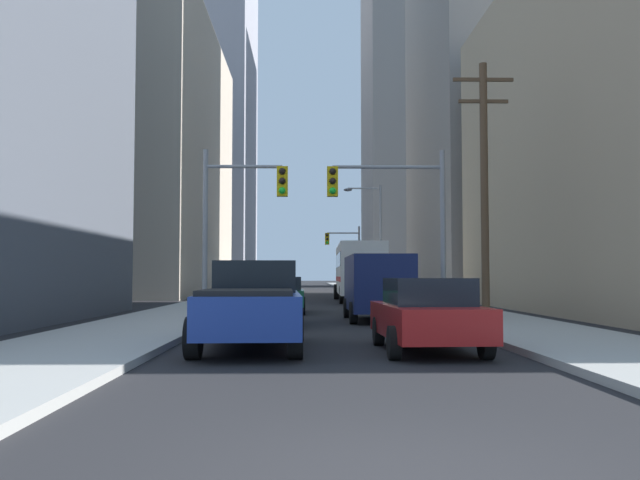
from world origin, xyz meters
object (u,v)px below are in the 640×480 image
traffic_signal_near_left (241,206)px  traffic_signal_near_right (392,205)px  city_bus (359,270)px  sedan_grey (268,301)px  cargo_van_navy (377,284)px  sedan_red (427,314)px  pickup_truck_blue (252,305)px  traffic_signal_far_right (344,248)px  sedan_green (282,295)px

traffic_signal_near_left → traffic_signal_near_right: same height
city_bus → traffic_signal_near_left: traffic_signal_near_left is taller
sedan_grey → traffic_signal_near_left: (-1.10, 2.20, 3.23)m
cargo_van_navy → sedan_grey: cargo_van_navy is taller
city_bus → sedan_red: (-0.72, -27.07, -1.16)m
pickup_truck_blue → sedan_grey: size_ratio=1.29×
pickup_truck_blue → sedan_red: bearing=-11.1°
cargo_van_navy → sedan_grey: size_ratio=1.23×
traffic_signal_near_left → sedan_red: bearing=-63.8°
sedan_red → traffic_signal_near_right: bearing=86.8°
sedan_red → traffic_signal_far_right: traffic_signal_far_right is taller
traffic_signal_near_left → traffic_signal_far_right: (5.80, 37.26, 0.01)m
sedan_red → traffic_signal_near_right: (0.54, 9.75, 3.29)m
traffic_signal_far_right → sedan_red: bearing=-91.2°
cargo_van_navy → sedan_red: 9.72m
sedan_red → sedan_grey: bearing=116.0°
sedan_grey → traffic_signal_near_left: bearing=116.5°
sedan_red → traffic_signal_near_left: (-4.79, 9.75, 3.23)m
traffic_signal_far_right → sedan_green: bearing=-97.9°
sedan_green → traffic_signal_near_right: 7.11m
city_bus → traffic_signal_near_right: 17.45m
traffic_signal_near_left → traffic_signal_near_right: 5.33m
traffic_signal_near_right → sedan_grey: bearing=-152.5°
sedan_grey → traffic_signal_far_right: size_ratio=0.71×
cargo_van_navy → sedan_red: bearing=-90.0°
sedan_red → traffic_signal_near_right: traffic_signal_near_right is taller
city_bus → pickup_truck_blue: bearing=-99.4°
traffic_signal_near_right → traffic_signal_near_left: bearing=-180.0°
cargo_van_navy → sedan_grey: bearing=-149.6°
pickup_truck_blue → traffic_signal_far_right: bearing=84.2°
pickup_truck_blue → sedan_red: size_ratio=1.28×
pickup_truck_blue → traffic_signal_far_right: size_ratio=0.91×
city_bus → traffic_signal_near_left: size_ratio=1.93×
sedan_green → cargo_van_navy: bearing=-54.5°
pickup_truck_blue → sedan_red: 3.73m
pickup_truck_blue → sedan_green: 13.88m
sedan_grey → traffic_signal_far_right: 39.88m
traffic_signal_near_right → traffic_signal_far_right: bearing=89.3°
traffic_signal_near_left → traffic_signal_far_right: 37.71m
sedan_grey → traffic_signal_far_right: (4.70, 39.46, 3.24)m
cargo_van_navy → city_bus: bearing=87.6°
pickup_truck_blue → cargo_van_navy: (3.65, 8.99, 0.35)m
sedan_grey → traffic_signal_near_right: (4.23, 2.20, 3.29)m
sedan_green → traffic_signal_near_right: bearing=-50.2°
city_bus → traffic_signal_near_left: 18.29m
sedan_green → traffic_signal_far_right: (4.50, 32.42, 3.24)m
city_bus → sedan_green: bearing=-108.6°
cargo_van_navy → traffic_signal_far_right: (1.01, 37.30, 2.72)m
sedan_red → traffic_signal_near_left: 11.33m
city_bus → pickup_truck_blue: 26.73m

